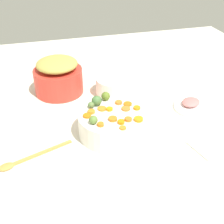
{
  "coord_description": "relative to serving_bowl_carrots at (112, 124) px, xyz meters",
  "views": [
    {
      "loc": [
        -0.25,
        -0.99,
        0.79
      ],
      "look_at": [
        0.01,
        -0.02,
        0.13
      ],
      "focal_mm": 47.93,
      "sensor_mm": 36.0,
      "label": 1
    }
  ],
  "objects": [
    {
      "name": "metal_pot",
      "position": [
        -0.17,
        0.42,
        0.01
      ],
      "size": [
        0.25,
        0.25,
        0.13
      ],
      "primitive_type": "cylinder",
      "color": "red",
      "rests_on": "tabletop"
    },
    {
      "name": "carrot_slice_6",
      "position": [
        -0.08,
        0.03,
        0.05
      ],
      "size": [
        0.04,
        0.04,
        0.01
      ],
      "primitive_type": "cylinder",
      "rotation": [
        0.0,
        0.0,
        2.88
      ],
      "color": "orange",
      "rests_on": "serving_bowl_carrots"
    },
    {
      "name": "carrot_slice_2",
      "position": [
        0.05,
        0.07,
        0.05
      ],
      "size": [
        0.04,
        0.04,
        0.01
      ],
      "primitive_type": "cylinder",
      "rotation": [
        0.0,
        0.0,
        2.88
      ],
      "color": "orange",
      "rests_on": "serving_bowl_carrots"
    },
    {
      "name": "carrot_slice_3",
      "position": [
        -0.1,
        0.01,
        0.05
      ],
      "size": [
        0.05,
        0.05,
        0.01
      ],
      "primitive_type": "cylinder",
      "rotation": [
        0.0,
        0.0,
        3.99
      ],
      "color": "orange",
      "rests_on": "serving_bowl_carrots"
    },
    {
      "name": "carrot_slice_5",
      "position": [
        -0.03,
        0.05,
        0.05
      ],
      "size": [
        0.05,
        0.05,
        0.01
      ],
      "primitive_type": "cylinder",
      "rotation": [
        0.0,
        0.0,
        5.43
      ],
      "color": "orange",
      "rests_on": "serving_bowl_carrots"
    },
    {
      "name": "carrot_slice_13",
      "position": [
        -0.0,
        0.03,
        0.05
      ],
      "size": [
        0.04,
        0.04,
        0.01
      ],
      "primitive_type": "cylinder",
      "rotation": [
        0.0,
        0.0,
        5.21
      ],
      "color": "orange",
      "rests_on": "serving_bowl_carrots"
    },
    {
      "name": "carrot_slice_11",
      "position": [
        -0.06,
        -0.07,
        0.05
      ],
      "size": [
        0.04,
        0.04,
        0.01
      ],
      "primitive_type": "cylinder",
      "rotation": [
        0.0,
        0.0,
        0.99
      ],
      "color": "orange",
      "rests_on": "serving_bowl_carrots"
    },
    {
      "name": "wooden_spoon",
      "position": [
        -0.36,
        -0.08,
        -0.04
      ],
      "size": [
        0.29,
        0.12,
        0.01
      ],
      "color": "#B88C41",
      "rests_on": "tabletop"
    },
    {
      "name": "carrot_slice_9",
      "position": [
        -0.0,
        -0.04,
        0.05
      ],
      "size": [
        0.04,
        0.04,
        0.01
      ],
      "primitive_type": "cylinder",
      "rotation": [
        0.0,
        0.0,
        1.56
      ],
      "color": "orange",
      "rests_on": "serving_bowl_carrots"
    },
    {
      "name": "ham_plate",
      "position": [
        0.44,
        0.09,
        -0.04
      ],
      "size": [
        0.21,
        0.21,
        0.01
      ],
      "primitive_type": "cylinder",
      "color": "white",
      "rests_on": "tabletop"
    },
    {
      "name": "carrot_slice_4",
      "position": [
        0.11,
        0.01,
        0.05
      ],
      "size": [
        0.04,
        0.04,
        0.01
      ],
      "primitive_type": "cylinder",
      "rotation": [
        0.0,
        0.0,
        3.4
      ],
      "color": "orange",
      "rests_on": "serving_bowl_carrots"
    },
    {
      "name": "carrot_slice_0",
      "position": [
        0.02,
        -0.07,
        0.05
      ],
      "size": [
        0.04,
        0.04,
        0.01
      ],
      "primitive_type": "cylinder",
      "rotation": [
        0.0,
        0.0,
        5.07
      ],
      "color": "orange",
      "rests_on": "serving_bowl_carrots"
    },
    {
      "name": "carrot_slice_8",
      "position": [
        0.06,
        0.01,
        0.05
      ],
      "size": [
        0.05,
        0.05,
        0.01
      ],
      "primitive_type": "cylinder",
      "rotation": [
        0.0,
        0.0,
        3.82
      ],
      "color": "orange",
      "rests_on": "serving_bowl_carrots"
    },
    {
      "name": "brussels_sprout_2",
      "position": [
        -0.04,
        0.08,
        0.07
      ],
      "size": [
        0.04,
        0.04,
        0.04
      ],
      "primitive_type": "sphere",
      "color": "#48703C",
      "rests_on": "serving_bowl_carrots"
    },
    {
      "name": "brussels_sprout_3",
      "position": [
        0.0,
        0.12,
        0.07
      ],
      "size": [
        0.04,
        0.04,
        0.04
      ],
      "primitive_type": "sphere",
      "color": "#5B7325",
      "rests_on": "serving_bowl_carrots"
    },
    {
      "name": "carrot_slice_1",
      "position": [
        0.09,
        -0.07,
        0.05
      ],
      "size": [
        0.04,
        0.04,
        0.01
      ],
      "primitive_type": "cylinder",
      "rotation": [
        0.0,
        0.0,
        6.1
      ],
      "color": "orange",
      "rests_on": "serving_bowl_carrots"
    },
    {
      "name": "ham_slice_main",
      "position": [
        0.42,
        0.11,
        -0.02
      ],
      "size": [
        0.12,
        0.12,
        0.03
      ],
      "primitive_type": "ellipsoid",
      "rotation": [
        0.0,
        0.0,
        0.53
      ],
      "color": "#C2706D",
      "rests_on": "ham_plate"
    },
    {
      "name": "brussels_sprout_1",
      "position": [
        -0.09,
        -0.05,
        0.07
      ],
      "size": [
        0.03,
        0.03,
        0.03
      ],
      "primitive_type": "sphere",
      "color": "olive",
      "rests_on": "serving_bowl_carrots"
    },
    {
      "name": "carrot_slice_7",
      "position": [
        0.01,
        -0.11,
        0.05
      ],
      "size": [
        0.03,
        0.03,
        0.01
      ],
      "primitive_type": "cylinder",
      "rotation": [
        0.0,
        0.0,
        4.53
      ],
      "color": "orange",
      "rests_on": "serving_bowl_carrots"
    },
    {
      "name": "casserole_dish",
      "position": [
        0.1,
        0.32,
        -0.0
      ],
      "size": [
        0.19,
        0.19,
        0.09
      ],
      "primitive_type": "cylinder",
      "color": "white",
      "rests_on": "tabletop"
    },
    {
      "name": "brussels_sprout_0",
      "position": [
        -0.07,
        0.07,
        0.06
      ],
      "size": [
        0.03,
        0.03,
        0.03
      ],
      "primitive_type": "sphere",
      "color": "#5A763E",
      "rests_on": "serving_bowl_carrots"
    },
    {
      "name": "tabletop",
      "position": [
        -0.01,
        0.02,
        -0.06
      ],
      "size": [
        2.4,
        2.4,
        0.02
      ],
      "primitive_type": "cube",
      "color": "beige",
      "rests_on": "ground"
    },
    {
      "name": "carrot_slice_10",
      "position": [
        0.08,
        0.05,
        0.05
      ],
      "size": [
        0.04,
        0.04,
        0.01
      ],
      "primitive_type": "cylinder",
      "rotation": [
        0.0,
        0.0,
        0.02
      ],
      "color": "orange",
      "rests_on": "serving_bowl_carrots"
    },
    {
      "name": "dish_towel",
      "position": [
        0.36,
        -0.18,
        -0.05
      ],
      "size": [
        0.18,
        0.16,
        0.01
      ],
      "primitive_type": "cube",
      "rotation": [
        0.0,
        0.0,
        0.24
      ],
      "color": "silver",
      "rests_on": "tabletop"
    },
    {
      "name": "carrot_slice_12",
      "position": [
        0.05,
        -0.06,
        0.05
      ],
      "size": [
        0.04,
        0.04,
        0.01
      ],
      "primitive_type": "cylinder",
      "rotation": [
        0.0,
        0.0,
        3.47
      ],
      "color": "orange",
      "rests_on": "serving_bowl_carrots"
    },
    {
      "name": "stuffing_mound",
      "position": [
        -0.17,
        0.42,
        0.11
      ],
      "size": [
        0.21,
        0.21,
        0.06
      ],
      "primitive_type": "ellipsoid",
      "color": "#A99947",
      "rests_on": "metal_pot"
    },
    {
      "name": "serving_bowl_carrots",
      "position": [
        0.0,
        0.0,
        0.0
      ],
      "size": [
        0.28,
        0.28,
        0.1
      ],
      "primitive_type": "cylinder",
      "color": "white",
      "rests_on": "tabletop"
    }
  ]
}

